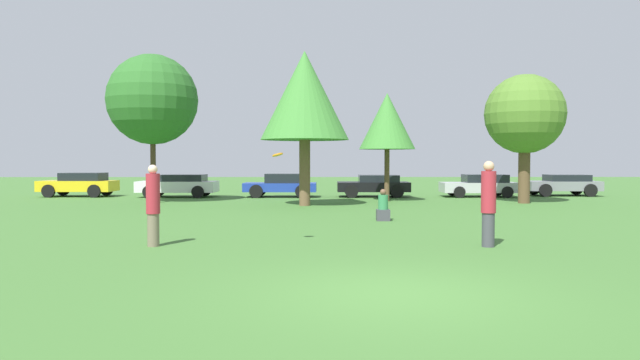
{
  "coord_description": "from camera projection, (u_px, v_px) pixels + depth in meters",
  "views": [
    {
      "loc": [
        -1.19,
        -8.63,
        2.0
      ],
      "look_at": [
        -1.07,
        5.55,
        1.51
      ],
      "focal_mm": 32.56,
      "sensor_mm": 36.0,
      "label": 1
    }
  ],
  "objects": [
    {
      "name": "ground_plane",
      "position": [
        395.0,
        293.0,
        8.7
      ],
      "size": [
        120.0,
        120.0,
        0.0
      ],
      "primitive_type": "plane",
      "color": "#3D6B2D"
    },
    {
      "name": "person_thrower",
      "position": [
        153.0,
        205.0,
        13.41
      ],
      "size": [
        0.32,
        0.32,
        1.89
      ],
      "rotation": [
        0.0,
        0.0,
        -0.02
      ],
      "color": "#726651",
      "rests_on": "ground"
    },
    {
      "name": "person_catcher",
      "position": [
        488.0,
        203.0,
        13.33
      ],
      "size": [
        0.34,
        0.34,
        1.98
      ],
      "rotation": [
        0.0,
        0.0,
        3.12
      ],
      "color": "#3F3F47",
      "rests_on": "ground"
    },
    {
      "name": "frisbee",
      "position": [
        278.0,
        155.0,
        13.65
      ],
      "size": [
        0.26,
        0.26,
        0.12
      ],
      "color": "orange"
    },
    {
      "name": "bystander_sitting",
      "position": [
        383.0,
        208.0,
        19.09
      ],
      "size": [
        0.43,
        0.36,
        1.05
      ],
      "color": "#3F3F47",
      "rests_on": "ground"
    },
    {
      "name": "tree_0",
      "position": [
        152.0,
        100.0,
        26.91
      ],
      "size": [
        4.18,
        4.18,
        6.91
      ],
      "color": "#473323",
      "rests_on": "ground"
    },
    {
      "name": "tree_1",
      "position": [
        305.0,
        96.0,
        25.3
      ],
      "size": [
        3.88,
        3.88,
        6.77
      ],
      "color": "brown",
      "rests_on": "ground"
    },
    {
      "name": "tree_2",
      "position": [
        387.0,
        121.0,
        28.08
      ],
      "size": [
        2.72,
        2.72,
        5.25
      ],
      "color": "brown",
      "rests_on": "ground"
    },
    {
      "name": "tree_3",
      "position": [
        525.0,
        115.0,
        26.73
      ],
      "size": [
        3.65,
        3.65,
        5.96
      ],
      "color": "brown",
      "rests_on": "ground"
    },
    {
      "name": "parked_car_yellow",
      "position": [
        80.0,
        184.0,
        31.73
      ],
      "size": [
        4.01,
        1.98,
        1.31
      ],
      "rotation": [
        0.0,
        0.0,
        3.12
      ],
      "color": "gold",
      "rests_on": "ground"
    },
    {
      "name": "parked_car_white",
      "position": [
        179.0,
        185.0,
        31.4
      ],
      "size": [
        4.23,
        2.09,
        1.22
      ],
      "rotation": [
        0.0,
        0.0,
        3.12
      ],
      "color": "silver",
      "rests_on": "ground"
    },
    {
      "name": "parked_car_blue",
      "position": [
        282.0,
        185.0,
        31.34
      ],
      "size": [
        3.94,
        1.99,
        1.27
      ],
      "rotation": [
        0.0,
        0.0,
        3.12
      ],
      "color": "#1E389E",
      "rests_on": "ground"
    },
    {
      "name": "parked_car_black",
      "position": [
        374.0,
        185.0,
        31.5
      ],
      "size": [
        3.93,
        2.16,
        1.19
      ],
      "rotation": [
        0.0,
        0.0,
        3.12
      ],
      "color": "black",
      "rests_on": "ground"
    },
    {
      "name": "parked_car_silver",
      "position": [
        481.0,
        185.0,
        31.48
      ],
      "size": [
        4.11,
        2.03,
        1.22
      ],
      "rotation": [
        0.0,
        0.0,
        3.12
      ],
      "color": "#B2B2B7",
      "rests_on": "ground"
    },
    {
      "name": "parked_car_grey",
      "position": [
        563.0,
        184.0,
        32.44
      ],
      "size": [
        3.98,
        2.09,
        1.19
      ],
      "rotation": [
        0.0,
        0.0,
        3.12
      ],
      "color": "slate",
      "rests_on": "ground"
    }
  ]
}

